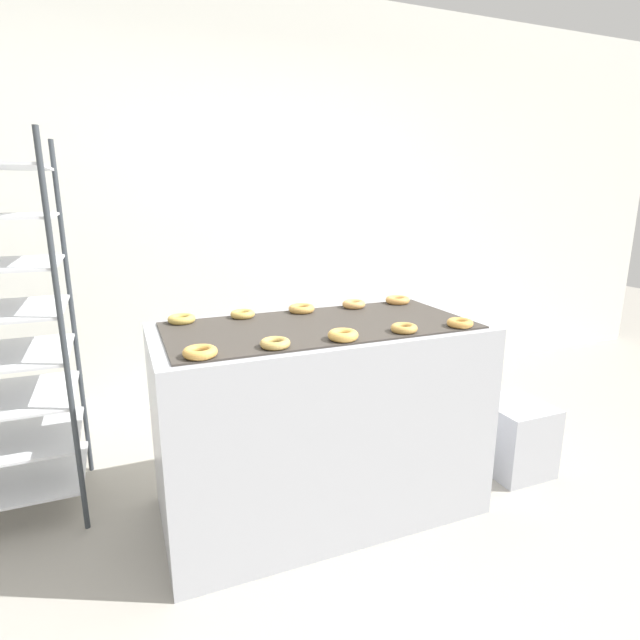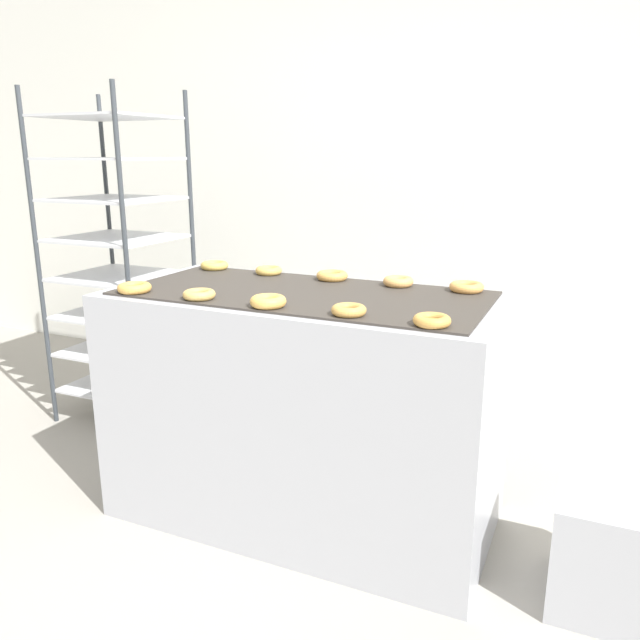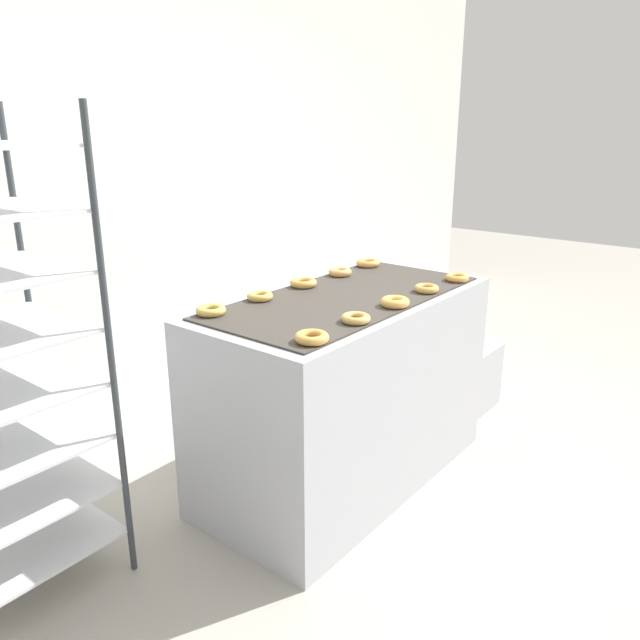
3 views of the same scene
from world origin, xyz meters
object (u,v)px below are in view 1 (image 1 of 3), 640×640
Objects in this scene: donut_far_leftmost at (182,319)px; donut_far_right at (354,304)px; donut_near_left at (275,343)px; donut_near_center at (343,335)px; donut_far_center at (302,309)px; donut_far_rightmost at (398,300)px; donut_near_leftmost at (200,352)px; donut_far_left at (243,314)px; donut_near_rightmost at (460,323)px; fryer_machine at (320,419)px; donut_near_right at (404,328)px; glaze_bin at (513,437)px.

donut_far_leftmost is 0.85m from donut_far_right.
donut_far_right is (0.57, 0.50, 0.00)m from donut_near_left.
donut_near_center is 0.51m from donut_far_center.
donut_near_left is 0.98m from donut_far_rightmost.
donut_near_leftmost is at bearing -155.16° from donut_far_rightmost.
donut_far_center is at bearing -0.40° from donut_far_left.
donut_near_rightmost is 0.94× the size of donut_far_leftmost.
fryer_machine is at bearing -139.07° from donut_far_right.
donut_far_leftmost reaches higher than donut_near_left.
donut_near_right is at bearing -118.09° from donut_far_rightmost.
donut_far_right is (-0.82, 0.33, 0.74)m from glaze_bin.
donut_near_rightmost is 0.75m from donut_far_center.
donut_near_left is 1.03× the size of donut_near_right.
donut_far_center is (0.01, 0.26, 0.48)m from fryer_machine.
donut_near_center is at bearing -120.12° from donut_far_right.
donut_near_left is 0.76m from donut_far_right.
donut_far_rightmost is at bearing 31.35° from donut_near_left.
donut_far_leftmost is (-0.56, 0.52, -0.00)m from donut_near_center.
donut_far_left is 0.29m from donut_far_center.
donut_near_center is at bearing 0.29° from donut_near_leftmost.
donut_near_left is 1.02× the size of donut_far_left.
donut_far_left is at bearing -1.61° from donut_far_leftmost.
donut_near_left is (-1.39, -0.17, 0.74)m from glaze_bin.
donut_near_leftmost is at bearing -118.36° from donut_far_left.
donut_near_center reaches higher than glaze_bin.
donut_near_left and donut_near_right have the same top height.
donut_near_rightmost is (-0.55, -0.18, 0.74)m from glaze_bin.
donut_far_leftmost is at bearing 154.61° from donut_near_rightmost.
donut_near_rightmost reaches higher than fryer_machine.
glaze_bin is at bearing 5.99° from donut_near_leftmost.
donut_far_rightmost is (0.55, 0.51, -0.00)m from donut_near_center.
donut_near_right is (0.57, 0.00, 0.00)m from donut_near_left.
donut_far_leftmost reaches higher than donut_far_left.
donut_far_center is at bearing 178.67° from donut_far_right.
glaze_bin is 3.13× the size of donut_near_leftmost.
fryer_machine is 1.14m from glaze_bin.
donut_far_rightmost reaches higher than donut_far_left.
donut_far_right reaches higher than donut_near_right.
donut_near_rightmost is at bearing -89.68° from donut_far_rightmost.
donut_near_center is 0.56m from donut_near_rightmost.
donut_far_center is 1.09× the size of donut_far_right.
donut_near_left is 0.84m from donut_near_rightmost.
donut_far_right reaches higher than fryer_machine.
donut_near_center is 1.08× the size of donut_far_left.
donut_far_rightmost is (-0.00, 0.52, 0.00)m from donut_near_rightmost.
donut_near_right is 0.93× the size of donut_far_leftmost.
glaze_bin is 3.31× the size of donut_far_right.
donut_far_left is at bearing 90.13° from donut_near_left.
donut_far_rightmost is at bearing 90.32° from donut_near_rightmost.
donut_near_left is at bearing 179.14° from donut_near_rightmost.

